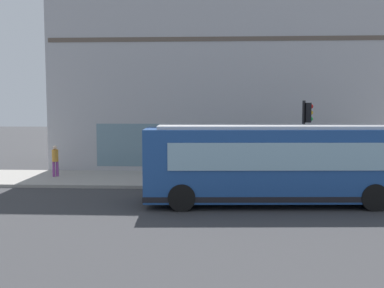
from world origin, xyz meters
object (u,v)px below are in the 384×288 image
object	(u,v)px
pedestrian_near_building_entrance	(55,159)
pedestrian_near_hydrant	(197,158)
traffic_light_near_corner	(306,126)
newspaper_vending_box	(325,167)
city_bus_nearside	(275,164)
fire_hydrant	(242,174)

from	to	relation	value
pedestrian_near_building_entrance	pedestrian_near_hydrant	size ratio (longest dim) A/B	0.98
pedestrian_near_hydrant	traffic_light_near_corner	bearing A→B (deg)	-114.87
newspaper_vending_box	city_bus_nearside	bearing A→B (deg)	150.54
city_bus_nearside	newspaper_vending_box	distance (m)	7.21
traffic_light_near_corner	newspaper_vending_box	size ratio (longest dim) A/B	4.33
pedestrian_near_building_entrance	city_bus_nearside	bearing A→B (deg)	-116.05
city_bus_nearside	newspaper_vending_box	bearing A→B (deg)	-29.46
traffic_light_near_corner	newspaper_vending_box	bearing A→B (deg)	-29.70
city_bus_nearside	pedestrian_near_building_entrance	size ratio (longest dim) A/B	6.32
fire_hydrant	newspaper_vending_box	bearing A→B (deg)	-64.81
city_bus_nearside	pedestrian_near_hydrant	world-z (taller)	city_bus_nearside
traffic_light_near_corner	pedestrian_near_hydrant	size ratio (longest dim) A/B	2.37
fire_hydrant	pedestrian_near_hydrant	world-z (taller)	pedestrian_near_hydrant
city_bus_nearside	pedestrian_near_hydrant	size ratio (longest dim) A/B	6.19
city_bus_nearside	traffic_light_near_corner	distance (m)	4.06
fire_hydrant	pedestrian_near_building_entrance	bearing A→B (deg)	83.80
pedestrian_near_building_entrance	pedestrian_near_hydrant	bearing A→B (deg)	-85.53
city_bus_nearside	pedestrian_near_building_entrance	bearing A→B (deg)	63.95
city_bus_nearside	newspaper_vending_box	world-z (taller)	city_bus_nearside
traffic_light_near_corner	newspaper_vending_box	world-z (taller)	traffic_light_near_corner
pedestrian_near_hydrant	fire_hydrant	bearing A→B (deg)	-125.31
city_bus_nearside	pedestrian_near_building_entrance	distance (m)	11.75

